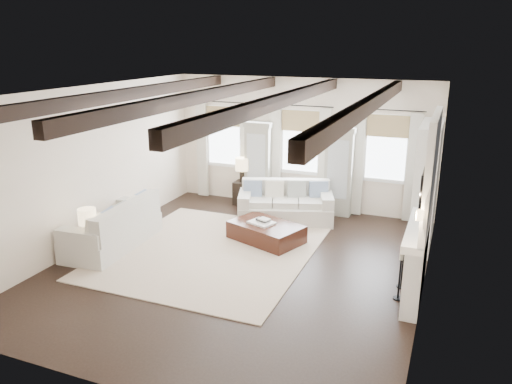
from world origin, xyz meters
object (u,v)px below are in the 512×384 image
at_px(sofa_back, 285,205).
at_px(ottoman, 266,232).
at_px(side_table_front, 91,250).
at_px(side_table_back, 242,193).
at_px(sofa_left, 115,229).

bearing_deg(sofa_back, ottoman, -88.45).
height_order(sofa_back, side_table_front, sofa_back).
relative_size(ottoman, side_table_back, 2.46).
bearing_deg(side_table_front, ottoman, 39.76).
distance_m(ottoman, side_table_front, 3.49).
bearing_deg(ottoman, sofa_left, -131.81).
relative_size(sofa_left, side_table_front, 4.51).
height_order(sofa_back, side_table_back, sofa_back).
bearing_deg(ottoman, sofa_back, 112.02).
height_order(ottoman, side_table_back, side_table_back).
xyz_separation_m(sofa_left, side_table_front, (0.03, -0.80, -0.13)).
distance_m(sofa_left, side_table_front, 0.82).
relative_size(sofa_back, ottoman, 1.60).
xyz_separation_m(sofa_back, side_table_front, (-2.65, -3.58, -0.11)).
xyz_separation_m(ottoman, side_table_back, (-1.45, 2.09, 0.11)).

